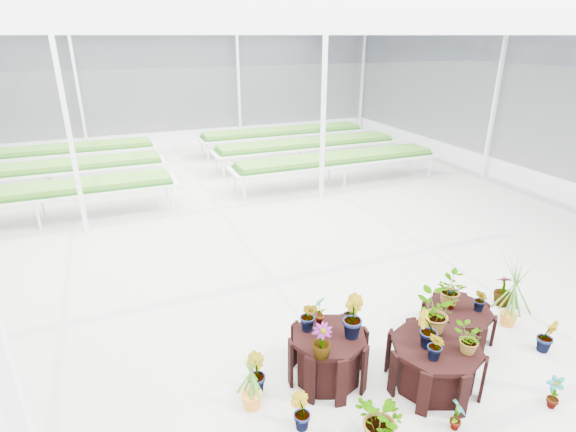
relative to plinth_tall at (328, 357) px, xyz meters
name	(u,v)px	position (x,y,z in m)	size (l,w,h in m)	color
ground_plane	(268,290)	(0.01, 2.38, -0.34)	(24.00, 24.00, 0.00)	gray
greenhouse_shell	(265,167)	(0.01, 2.38, 1.91)	(18.00, 24.00, 4.50)	white
steel_frame	(265,167)	(0.01, 2.38, 1.91)	(18.00, 24.00, 4.50)	silver
nursery_benches	(190,165)	(0.01, 9.58, 0.08)	(16.00, 7.00, 0.84)	silver
plinth_tall	(328,357)	(0.00, 0.00, 0.00)	(1.00, 1.00, 0.68)	black
plinth_mid	(434,364)	(1.20, -0.60, -0.03)	(1.17, 1.17, 0.62)	black
plinth_low	(457,322)	(2.20, 0.10, -0.11)	(1.01, 1.01, 0.45)	black
nursery_plants	(417,333)	(1.16, -0.27, 0.23)	(4.98, 2.62, 1.32)	#3E7021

